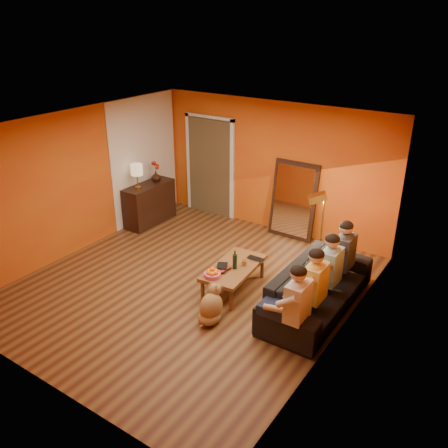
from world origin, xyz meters
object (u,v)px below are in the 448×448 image
Objects in this scene: person_far_right at (344,258)px; person_far_left at (297,308)px; coffee_table at (234,278)px; vase at (156,176)px; tumbler at (244,263)px; laptop at (255,260)px; sideboard at (150,204)px; table_lamp at (137,177)px; person_mid_right at (330,272)px; wine_bottle at (235,260)px; dog at (211,304)px; person_mid_left at (315,289)px; sofa at (318,288)px; floor_lamp at (321,237)px; mirror_frame at (294,200)px.

person_far_left is at bearing -90.00° from person_far_right.
vase is at bearing 147.83° from coffee_table.
tumbler is 0.24m from laptop.
person_far_right is (4.37, -0.34, 0.18)m from sideboard.
person_far_left is 1.60m from tumbler.
table_lamp reaches higher than person_mid_right.
wine_bottle is 3.36m from vase.
person_mid_left reaches higher than dog.
vase is (-2.91, 1.50, 0.74)m from coffee_table.
laptop is (-1.28, -0.55, -0.18)m from person_far_right.
sofa is 1.62m from dog.
sofa is 1.04m from person_far_left.
floor_lamp is 2.27m from dog.
sideboard is 0.59m from vase.
dog is 0.48× the size of person_mid_left.
person_far_left is at bearing -32.01° from coffee_table.
tumbler is (-1.34, 0.32, -0.15)m from person_mid_left.
dog is 1.48m from person_mid_left.
sofa is at bearing 97.41° from person_far_left.
dog is at bearing -134.55° from person_mid_right.
laptop is (-0.77, -0.84, -0.29)m from floor_lamp.
wine_bottle is (2.96, -1.30, 0.15)m from sideboard.
vase is at bearing 73.65° from sofa.
laptop is (-1.28, 1.10, -0.18)m from person_far_left.
table_lamp reaches higher than sofa.
floor_lamp is 4.65× the size of wine_bottle.
vase is at bearing 155.55° from tumbler.
table_lamp is 0.42× the size of person_far_left.
floor_lamp is at bearing 22.45° from sofa.
sofa is 3.96× the size of dog.
coffee_table is at bearing -135.00° from tumbler.
sideboard is at bearing 76.81° from sofa.
mirror_frame reaches higher than dog.
coffee_table is 3.94× the size of wine_bottle.
person_mid_left reaches higher than wine_bottle.
sideboard reaches higher than wine_bottle.
person_mid_left reaches higher than tumbler.
dog is (-1.12, -1.17, -0.05)m from sofa.
person_mid_right is 1.29m from laptop.
person_mid_left is at bearing -13.27° from tumbler.
sideboard is 4.39m from person_far_right.
floor_lamp is at bearing 53.72° from dog.
coffee_table is at bearing -18.03° from table_lamp.
coffee_table is 2.08× the size of dog.
tumbler is at bearing 147.12° from person_far_left.
person_far_right is (1.58, -1.42, -0.15)m from mirror_frame.
sofa is (4.24, -0.69, -0.77)m from table_lamp.
person_far_left is at bearing -62.79° from mirror_frame.
coffee_table is 0.94m from dog.
person_far_left is at bearing -27.18° from vase.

